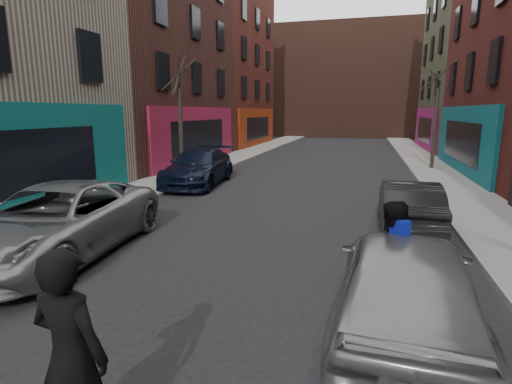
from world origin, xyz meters
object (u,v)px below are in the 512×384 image
Objects in this scene: parked_left_end at (199,167)px; pedestrian at (389,261)px; parked_right_far at (405,284)px; parked_left_far at (57,221)px; tree_left_far at (180,108)px; tree_right_far at (437,106)px; parked_right_end at (408,205)px; skateboarder at (71,357)px.

parked_left_end is 12.77m from pedestrian.
parked_left_far is at bearing -8.38° from parked_right_far.
parked_right_far is at bearing -52.70° from tree_left_far.
tree_right_far reaches higher than parked_left_end.
pedestrian is at bearing -100.13° from tree_right_far.
parked_right_far is at bearing 84.39° from parked_right_end.
parked_right_end is at bearing -92.89° from parked_right_far.
parked_left_far is at bearing -78.86° from tree_left_far.
parked_right_far is 2.48× the size of pedestrian.
parked_left_far is at bearing -91.73° from parked_left_end.
tree_left_far is 12.28m from parked_right_end.
parked_right_end is (0.58, 5.71, -0.11)m from parked_right_far.
parked_right_far is at bearing -99.29° from tree_right_far.
tree_left_far is 1.19× the size of parked_left_end.
tree_right_far is at bearing -100.59° from parked_right_end.
tree_right_far is at bearing -96.34° from parked_right_far.
tree_left_far reaches higher than skateboarder.
tree_left_far is 1.12× the size of parked_left_far.
parked_left_far is at bearing 28.70° from parked_right_end.
parked_left_far is (2.14, -10.88, -2.57)m from tree_left_far.
skateboarder is at bearing -76.08° from parked_left_end.
parked_left_end is at bearing -144.72° from tree_right_far.
tree_left_far is 13.78m from tree_right_far.
parked_right_far is at bearing -16.96° from parked_left_far.
tree_left_far is at bearing 129.19° from parked_left_end.
parked_left_end is 1.15× the size of parked_right_far.
parked_left_far is 9.26m from parked_left_end.
parked_right_end is (7.84, 4.25, -0.11)m from parked_left_far.
parked_right_far is (7.26, -1.46, -0.00)m from parked_left_far.
tree_right_far is 13.51m from parked_left_end.
parked_left_far is 1.07× the size of parked_left_end.
parked_right_far is (-3.00, -18.34, -2.72)m from tree_right_far.
tree_right_far is at bearing 53.09° from parked_left_far.
tree_left_far is at bearing 95.51° from parked_left_far.
tree_right_far is 1.62× the size of parked_right_end.
parked_left_end is at bearing -30.53° from parked_right_end.
skateboarder is (4.21, -4.56, 0.30)m from parked_left_far.
parked_left_far and parked_right_far have the same top height.
skateboarder is 4.55m from pedestrian.
tree_right_far reaches higher than pedestrian.
parked_left_far is at bearing -121.28° from tree_right_far.
skateboarder is at bearing 15.73° from pedestrian.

